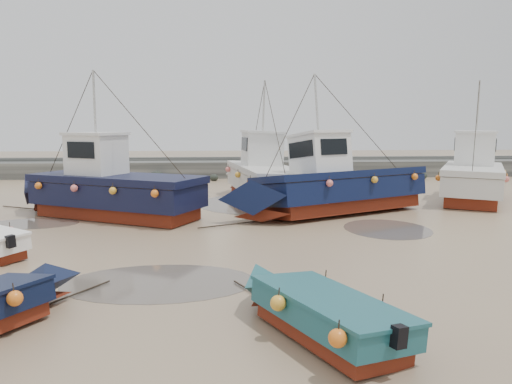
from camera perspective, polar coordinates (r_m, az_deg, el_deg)
ground at (r=16.24m, az=-2.92°, el=-6.49°), size 120.00×120.00×0.00m
seawall at (r=37.88m, az=-3.29°, el=2.66°), size 60.00×4.92×1.50m
puddle_a at (r=13.12m, az=-11.02°, el=-10.10°), size 4.95×4.95×0.01m
puddle_b at (r=19.85m, az=14.76°, el=-4.09°), size 3.27×3.27×0.01m
puddle_c at (r=22.14m, az=-24.30°, el=-3.32°), size 3.77×3.77×0.01m
puddle_d at (r=25.34m, az=0.71°, el=-1.30°), size 6.59×6.59×0.01m
dinghy_2 at (r=9.86m, az=6.88°, el=-12.72°), size 3.13×5.34×1.43m
cabin_boat_0 at (r=22.40m, az=-16.88°, el=0.57°), size 10.13×6.38×6.22m
cabin_boat_1 at (r=25.99m, az=0.68°, el=1.83°), size 4.02×11.16×6.22m
cabin_boat_2 at (r=22.42m, az=8.67°, el=0.79°), size 10.62×6.77×6.22m
cabin_boat_3 at (r=28.67m, az=23.53°, el=1.83°), size 6.10×9.22×6.22m
person at (r=22.34m, az=-14.05°, el=-2.77°), size 0.62×0.43×1.64m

